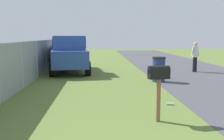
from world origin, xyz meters
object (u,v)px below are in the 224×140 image
object	(u,v)px
trash_bin	(159,69)
pedestrian	(195,55)
pickup_truck	(69,53)
mailbox	(159,77)

from	to	relation	value
trash_bin	pedestrian	world-z (taller)	pedestrian
pickup_truck	pedestrian	distance (m)	7.33
mailbox	trash_bin	distance (m)	5.70
mailbox	pedestrian	distance (m)	9.61
mailbox	trash_bin	xyz separation A→B (m)	(5.52, -1.32, -0.53)
pickup_truck	trash_bin	world-z (taller)	pickup_truck
mailbox	pedestrian	bearing A→B (deg)	-34.38
trash_bin	pedestrian	xyz separation A→B (m)	(3.13, -2.88, 0.43)
trash_bin	pedestrian	size ratio (longest dim) A/B	0.66
trash_bin	mailbox	bearing A→B (deg)	166.53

